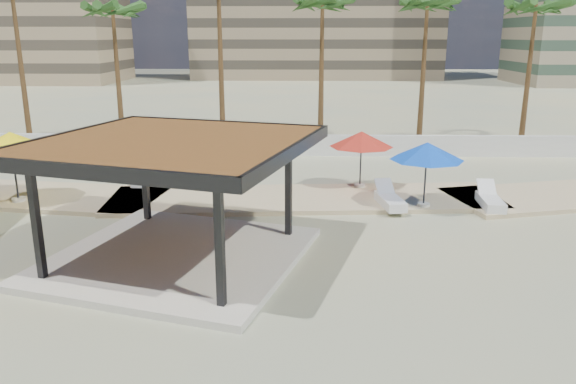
{
  "coord_description": "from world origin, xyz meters",
  "views": [
    {
      "loc": [
        1.87,
        -15.29,
        6.62
      ],
      "look_at": [
        1.41,
        3.33,
        1.4
      ],
      "focal_mm": 35.0,
      "sensor_mm": 36.0,
      "label": 1
    }
  ],
  "objects_px": {
    "pavilion_central": "(174,189)",
    "lounger_b": "(390,200)",
    "lounger_a": "(147,178)",
    "lounger_c": "(490,201)",
    "umbrella_c": "(361,139)"
  },
  "relations": [
    {
      "from": "lounger_b",
      "to": "lounger_c",
      "type": "relative_size",
      "value": 1.02
    },
    {
      "from": "umbrella_c",
      "to": "lounger_c",
      "type": "distance_m",
      "value": 5.86
    },
    {
      "from": "lounger_a",
      "to": "lounger_c",
      "type": "xyz_separation_m",
      "value": [
        14.39,
        -3.38,
        -0.0
      ]
    },
    {
      "from": "pavilion_central",
      "to": "lounger_b",
      "type": "distance_m",
      "value": 9.15
    },
    {
      "from": "lounger_c",
      "to": "umbrella_c",
      "type": "bearing_deg",
      "value": 64.0
    },
    {
      "from": "lounger_a",
      "to": "pavilion_central",
      "type": "bearing_deg",
      "value": -154.95
    },
    {
      "from": "umbrella_c",
      "to": "lounger_a",
      "type": "height_order",
      "value": "umbrella_c"
    },
    {
      "from": "umbrella_c",
      "to": "lounger_a",
      "type": "relative_size",
      "value": 1.34
    },
    {
      "from": "lounger_b",
      "to": "umbrella_c",
      "type": "bearing_deg",
      "value": 8.62
    },
    {
      "from": "pavilion_central",
      "to": "lounger_c",
      "type": "xyz_separation_m",
      "value": [
        11.12,
        5.3,
        -1.86
      ]
    },
    {
      "from": "pavilion_central",
      "to": "lounger_c",
      "type": "distance_m",
      "value": 12.46
    },
    {
      "from": "umbrella_c",
      "to": "lounger_c",
      "type": "xyz_separation_m",
      "value": [
        4.8,
        -2.78,
        -1.91
      ]
    },
    {
      "from": "lounger_a",
      "to": "lounger_c",
      "type": "distance_m",
      "value": 14.78
    },
    {
      "from": "pavilion_central",
      "to": "lounger_b",
      "type": "bearing_deg",
      "value": 52.75
    },
    {
      "from": "lounger_a",
      "to": "umbrella_c",
      "type": "bearing_deg",
      "value": -89.16
    }
  ]
}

